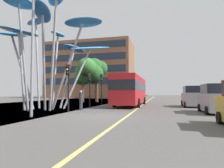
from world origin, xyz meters
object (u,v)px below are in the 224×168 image
object	(u,v)px
traffic_light_kerb_far	(89,83)
pedestrian	(81,100)
red_bus	(131,89)
street_lamp	(37,37)
traffic_light_island_mid	(101,83)
traffic_light_kerb_near	(68,78)
leaf_sculpture	(52,35)
car_parked_mid	(216,99)
car_parked_far	(193,97)

from	to	relation	value
traffic_light_kerb_far	pedestrian	bearing A→B (deg)	-86.98
pedestrian	traffic_light_kerb_far	bearing A→B (deg)	93.02
red_bus	street_lamp	size ratio (longest dim) A/B	1.38
street_lamp	traffic_light_kerb_far	bearing A→B (deg)	84.24
traffic_light_kerb_far	street_lamp	xyz separation A→B (m)	(-0.76, -7.56, 2.55)
traffic_light_kerb_far	traffic_light_island_mid	bearing A→B (deg)	94.58
street_lamp	pedestrian	xyz separation A→B (m)	(0.89, 5.10, -4.22)
traffic_light_kerb_near	leaf_sculpture	bearing A→B (deg)	142.62
pedestrian	traffic_light_island_mid	bearing A→B (deg)	94.11
red_bus	pedestrian	distance (m)	7.97
leaf_sculpture	car_parked_mid	distance (m)	14.98
leaf_sculpture	street_lamp	xyz separation A→B (m)	(2.08, -5.20, -1.83)
pedestrian	car_parked_far	bearing A→B (deg)	33.65
traffic_light_kerb_far	red_bus	bearing A→B (deg)	53.10
traffic_light_kerb_near	pedestrian	distance (m)	2.69
traffic_light_kerb_far	car_parked_far	xyz separation A→B (m)	(10.36, 4.35, -1.48)
red_bus	car_parked_mid	size ratio (longest dim) A/B	2.65
traffic_light_kerb_near	traffic_light_island_mid	xyz separation A→B (m)	(-0.30, 10.03, 0.13)
traffic_light_kerb_near	car_parked_mid	xyz separation A→B (m)	(11.09, 2.00, -1.68)
traffic_light_kerb_far	car_parked_mid	distance (m)	11.30
traffic_light_island_mid	car_parked_mid	size ratio (longest dim) A/B	0.93
traffic_light_kerb_near	traffic_light_kerb_far	world-z (taller)	traffic_light_kerb_near
leaf_sculpture	pedestrian	size ratio (longest dim) A/B	6.13
leaf_sculpture	traffic_light_island_mid	size ratio (longest dim) A/B	2.71
red_bus	traffic_light_island_mid	bearing A→B (deg)	166.55
car_parked_mid	street_lamp	distance (m)	13.41
street_lamp	car_parked_mid	bearing A→B (deg)	23.77
car_parked_far	street_lamp	distance (m)	16.78
traffic_light_kerb_near	car_parked_far	size ratio (longest dim) A/B	0.84
traffic_light_kerb_far	traffic_light_island_mid	distance (m)	5.65
traffic_light_island_mid	car_parked_far	distance (m)	11.03
car_parked_mid	leaf_sculpture	bearing A→B (deg)	179.79
car_parked_mid	street_lamp	xyz separation A→B (m)	(-11.70, -5.15, 4.07)
pedestrian	traffic_light_kerb_near	bearing A→B (deg)	-98.22
leaf_sculpture	traffic_light_island_mid	distance (m)	9.28
red_bus	car_parked_far	distance (m)	6.91
traffic_light_kerb_far	street_lamp	distance (m)	8.01
traffic_light_kerb_far	car_parked_far	distance (m)	11.33
traffic_light_kerb_near	car_parked_far	distance (m)	13.78
traffic_light_kerb_near	pedestrian	size ratio (longest dim) A/B	2.15
red_bus	traffic_light_kerb_far	size ratio (longest dim) A/B	3.17
leaf_sculpture	traffic_light_kerb_far	distance (m)	5.72
leaf_sculpture	street_lamp	world-z (taller)	leaf_sculpture
street_lamp	pedestrian	bearing A→B (deg)	80.07
pedestrian	leaf_sculpture	bearing A→B (deg)	177.97
traffic_light_kerb_near	car_parked_far	world-z (taller)	traffic_light_kerb_near
red_bus	street_lamp	xyz separation A→B (m)	(-4.27, -12.24, 3.13)
traffic_light_island_mid	traffic_light_kerb_near	bearing A→B (deg)	-88.29
traffic_light_kerb_far	street_lamp	bearing A→B (deg)	-95.76
street_lamp	pedestrian	size ratio (longest dim) A/B	4.65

